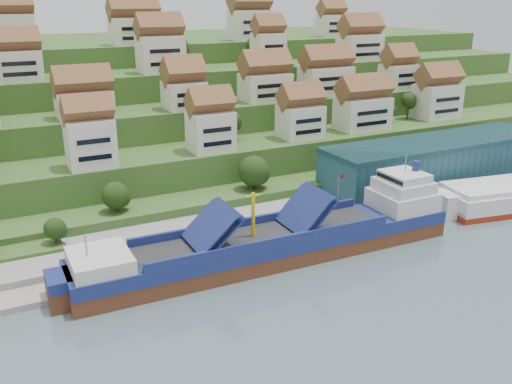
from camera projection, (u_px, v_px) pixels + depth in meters
ground at (286, 257)px, 102.57m from camera, size 300.00×300.00×0.00m
quay at (331, 208)px, 123.47m from camera, size 180.00×14.00×2.20m
hillside at (127, 105)px, 186.03m from camera, size 260.00×128.00×31.00m
hillside_village at (174, 79)px, 145.88m from camera, size 157.75×61.52×29.22m
hillside_trees at (167, 123)px, 132.02m from camera, size 144.08×62.17×30.56m
warehouse at (438, 160)px, 137.03m from camera, size 60.00×15.00×10.00m
flagpole at (339, 190)px, 116.56m from camera, size 1.28×0.16×8.00m
cargo_ship at (281, 242)px, 101.70m from camera, size 70.68×12.45×15.53m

